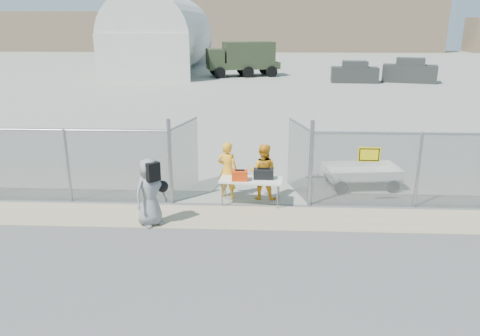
# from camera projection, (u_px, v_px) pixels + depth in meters

# --- Properties ---
(ground) EXTENTS (160.00, 160.00, 0.00)m
(ground) POSITION_uv_depth(u_px,v_px,m) (236.00, 233.00, 11.73)
(ground) COLOR #4C4B4B
(tarmac_inside) EXTENTS (160.00, 80.00, 0.01)m
(tarmac_inside) POSITION_uv_depth(u_px,v_px,m) (257.00, 70.00, 51.79)
(tarmac_inside) COLOR gray
(tarmac_inside) RESTS_ON ground
(dirt_strip) EXTENTS (44.00, 1.60, 0.01)m
(dirt_strip) POSITION_uv_depth(u_px,v_px,m) (238.00, 217.00, 12.68)
(dirt_strip) COLOR tan
(dirt_strip) RESTS_ON ground
(distant_hills) EXTENTS (140.00, 6.00, 9.00)m
(distant_hills) POSITION_uv_depth(u_px,v_px,m) (288.00, 26.00, 84.56)
(distant_hills) COLOR #7F684F
(distant_hills) RESTS_ON ground
(chain_link_fence) EXTENTS (40.00, 0.20, 2.20)m
(chain_link_fence) POSITION_uv_depth(u_px,v_px,m) (240.00, 168.00, 13.31)
(chain_link_fence) COLOR gray
(chain_link_fence) RESTS_ON ground
(quonset_hangar) EXTENTS (9.00, 18.00, 8.00)m
(quonset_hangar) POSITION_uv_depth(u_px,v_px,m) (162.00, 33.00, 49.15)
(quonset_hangar) COLOR beige
(quonset_hangar) RESTS_ON ground
(folding_table) EXTENTS (1.84, 0.89, 0.76)m
(folding_table) POSITION_uv_depth(u_px,v_px,m) (251.00, 192.00, 13.54)
(folding_table) COLOR white
(folding_table) RESTS_ON ground
(orange_bag) EXTENTS (0.46, 0.31, 0.28)m
(orange_bag) POSITION_uv_depth(u_px,v_px,m) (240.00, 175.00, 13.30)
(orange_bag) COLOR #F13E0C
(orange_bag) RESTS_ON folding_table
(black_duffel) EXTENTS (0.58, 0.34, 0.28)m
(black_duffel) POSITION_uv_depth(u_px,v_px,m) (263.00, 174.00, 13.46)
(black_duffel) COLOR black
(black_duffel) RESTS_ON folding_table
(security_worker_left) EXTENTS (0.73, 0.60, 1.73)m
(security_worker_left) POSITION_uv_depth(u_px,v_px,m) (228.00, 170.00, 13.90)
(security_worker_left) COLOR #FFA91F
(security_worker_left) RESTS_ON ground
(security_worker_right) EXTENTS (0.93, 0.78, 1.70)m
(security_worker_right) POSITION_uv_depth(u_px,v_px,m) (263.00, 172.00, 13.78)
(security_worker_right) COLOR #FFA91F
(security_worker_right) RESTS_ON ground
(visitor) EXTENTS (1.03, 1.02, 1.80)m
(visitor) POSITION_uv_depth(u_px,v_px,m) (150.00, 192.00, 11.99)
(visitor) COLOR gray
(visitor) RESTS_ON ground
(utility_trailer) EXTENTS (3.17, 1.91, 0.73)m
(utility_trailer) POSITION_uv_depth(u_px,v_px,m) (361.00, 176.00, 14.98)
(utility_trailer) COLOR white
(utility_trailer) RESTS_ON ground
(military_truck) EXTENTS (7.35, 4.28, 3.30)m
(military_truck) POSITION_uv_depth(u_px,v_px,m) (243.00, 59.00, 45.68)
(military_truck) COLOR #2E3922
(military_truck) RESTS_ON ground
(parked_vehicle_near) EXTENTS (4.13, 2.11, 1.81)m
(parked_vehicle_near) POSITION_uv_depth(u_px,v_px,m) (355.00, 72.00, 41.14)
(parked_vehicle_near) COLOR #2D302E
(parked_vehicle_near) RESTS_ON ground
(parked_vehicle_mid) EXTENTS (4.94, 3.23, 2.06)m
(parked_vehicle_mid) POSITION_uv_depth(u_px,v_px,m) (409.00, 70.00, 41.27)
(parked_vehicle_mid) COLOR #2D302E
(parked_vehicle_mid) RESTS_ON ground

